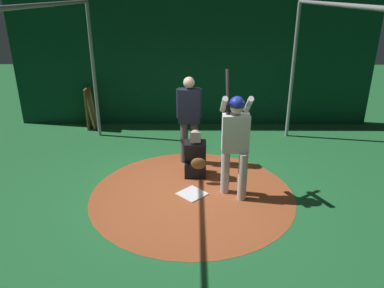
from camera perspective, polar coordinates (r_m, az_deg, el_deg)
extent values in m
plane|color=#216633|center=(6.53, 0.00, -7.73)|extent=(25.13, 25.13, 0.00)
cylinder|color=#9E4C28|center=(6.53, 0.00, -7.71)|extent=(3.54, 3.54, 0.01)
cube|color=white|center=(6.53, 0.00, -7.64)|extent=(0.59, 0.59, 0.01)
cylinder|color=#B3B3B7|center=(6.25, 7.77, -5.05)|extent=(0.15, 0.15, 0.84)
cylinder|color=#B3B3B7|center=(6.44, 5.13, -4.09)|extent=(0.15, 0.15, 0.84)
cube|color=silver|center=(6.05, 6.72, 1.64)|extent=(0.22, 0.44, 0.63)
cylinder|color=silver|center=(6.03, 8.70, 6.00)|extent=(0.51, 0.09, 0.39)
cylinder|color=silver|center=(5.98, 4.92, 6.06)|extent=(0.51, 0.09, 0.39)
sphere|color=beige|center=(5.91, 6.91, 5.62)|extent=(0.22, 0.22, 0.22)
sphere|color=navy|center=(5.89, 6.94, 6.17)|extent=(0.24, 0.24, 0.24)
cylinder|color=black|center=(6.07, 5.51, 7.64)|extent=(0.54, 0.06, 0.73)
cube|color=black|center=(7.13, 0.49, -3.70)|extent=(0.40, 0.40, 0.29)
cube|color=black|center=(6.94, 0.50, -1.16)|extent=(0.31, 0.40, 0.47)
sphere|color=tan|center=(6.80, 0.51, 1.29)|extent=(0.22, 0.22, 0.22)
cube|color=gray|center=(6.71, 0.51, 0.99)|extent=(0.03, 0.20, 0.20)
ellipsoid|color=brown|center=(6.74, 1.01, -3.02)|extent=(0.12, 0.28, 0.22)
cylinder|color=#4C4C51|center=(7.55, 0.32, 0.22)|extent=(0.15, 0.15, 0.86)
cylinder|color=#4C4C51|center=(7.55, -1.20, 0.23)|extent=(0.15, 0.15, 0.86)
cube|color=#1E2338|center=(7.30, -0.46, 5.86)|extent=(0.22, 0.42, 0.68)
cylinder|color=#1E2338|center=(7.28, 1.14, 6.26)|extent=(0.09, 0.09, 0.58)
cylinder|color=#1E2338|center=(7.29, -2.05, 6.27)|extent=(0.09, 0.09, 0.58)
sphere|color=beige|center=(7.18, -0.47, 9.42)|extent=(0.22, 0.22, 0.22)
cube|color=#0C3D26|center=(9.62, 0.19, 13.67)|extent=(0.20, 9.13, 3.65)
cylinder|color=gray|center=(9.02, -14.86, 10.54)|extent=(0.08, 0.08, 3.09)
cylinder|color=gray|center=(9.00, 15.20, 10.48)|extent=(0.08, 0.08, 3.09)
cylinder|color=gray|center=(6.12, -23.35, 18.91)|extent=(5.76, 0.07, 0.07)
cylinder|color=gray|center=(6.09, 23.49, 18.88)|extent=(5.76, 0.07, 0.07)
cube|color=olive|center=(10.03, -15.37, 5.62)|extent=(0.82, 0.04, 1.05)
cylinder|color=tan|center=(10.33, -14.56, 5.64)|extent=(0.06, 0.16, 0.87)
cylinder|color=tan|center=(10.21, -14.73, 5.55)|extent=(0.06, 0.13, 0.91)
cylinder|color=tan|center=(10.10, -14.90, 5.35)|extent=(0.06, 0.17, 0.91)
cylinder|color=tan|center=(10.00, -15.06, 5.07)|extent=(0.06, 0.20, 0.88)
cylinder|color=olive|center=(9.88, -15.24, 4.89)|extent=(0.06, 0.20, 0.89)
cylinder|color=tan|center=(9.77, -15.42, 4.71)|extent=(0.06, 0.20, 0.90)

